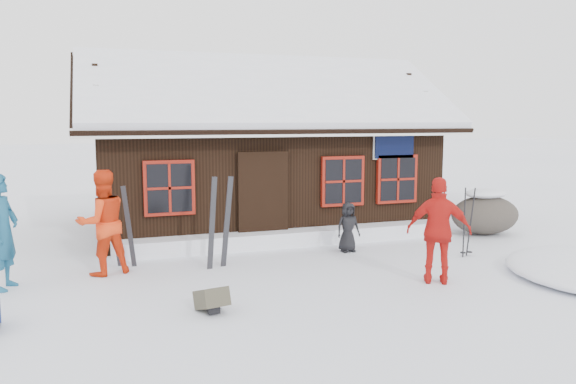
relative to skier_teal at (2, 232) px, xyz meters
The scene contains 13 objects.
ground 4.16m from the skier_teal, 10.56° to the right, with size 120.00×120.00×0.00m, color white.
mountain_hut 6.96m from the skier_teal, 37.68° to the left, with size 8.90×6.09×4.42m.
snow_drift 5.74m from the skier_teal, 15.37° to the left, with size 7.60×0.60×0.35m, color white.
snow_mounds 5.83m from the skier_teal, 11.25° to the left, with size 20.60×13.20×0.48m.
skier_teal is the anchor object (origin of this frame).
skier_orange_left 1.59m from the skier_teal, 13.77° to the left, with size 0.91×0.71×1.87m, color red.
skier_orange_right 7.14m from the skier_teal, 16.46° to the right, with size 1.05×0.44×1.80m, color red.
skier_crouched 6.43m from the skier_teal, ahead, with size 0.51×0.33×1.04m, color black.
boulder 10.36m from the skier_teal, ahead, with size 1.69×1.27×0.99m.
ski_pair_mid 2.07m from the skier_teal, 23.95° to the left, with size 0.51×0.14×1.57m.
ski_pair_right 3.61m from the skier_teal, ahead, with size 0.54×0.15×1.76m.
ski_poles 8.51m from the skier_teal, ahead, with size 0.26×0.13×1.44m.
backpack_olive 3.78m from the skier_teal, 36.67° to the right, with size 0.38×0.50×0.27m, color #413E2F.
Camera 1 is at (-2.52, -9.16, 2.74)m, focal length 35.00 mm.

